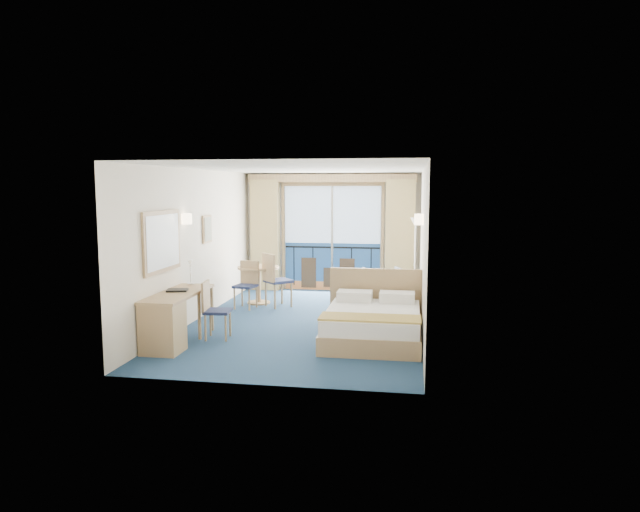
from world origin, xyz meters
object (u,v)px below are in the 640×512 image
(bed, at_px, (373,323))
(desk, at_px, (166,321))
(nightstand, at_px, (409,308))
(floor_lamp, at_px, (415,238))
(table_chair_b, at_px, (247,282))
(table_chair_a, at_px, (274,277))
(round_table, at_px, (258,275))
(desk_chair, at_px, (212,306))
(armchair, at_px, (384,285))

(bed, xyz_separation_m, desk, (-2.95, -1.01, 0.15))
(nightstand, distance_m, floor_lamp, 2.22)
(table_chair_b, bearing_deg, bed, -27.45)
(nightstand, distance_m, table_chair_a, 2.82)
(round_table, relative_size, table_chair_b, 0.92)
(bed, xyz_separation_m, floor_lamp, (0.63, 3.32, 1.04))
(bed, relative_size, floor_lamp, 1.09)
(round_table, relative_size, table_chair_a, 0.79)
(floor_lamp, xyz_separation_m, desk_chair, (-3.14, -3.60, -0.81))
(armchair, relative_size, table_chair_b, 0.85)
(desk, height_order, table_chair_a, table_chair_a)
(bed, bearing_deg, desk_chair, -173.54)
(floor_lamp, xyz_separation_m, table_chair_a, (-2.75, -1.12, -0.72))
(desk, distance_m, round_table, 3.54)
(round_table, bearing_deg, nightstand, -19.97)
(armchair, relative_size, table_chair_a, 0.73)
(bed, relative_size, nightstand, 3.94)
(desk_chair, height_order, round_table, desk_chair)
(desk, bearing_deg, desk_chair, 58.66)
(desk_chair, height_order, table_chair_b, table_chair_b)
(nightstand, relative_size, round_table, 0.57)
(table_chair_a, xyz_separation_m, table_chair_b, (-0.51, -0.15, -0.09))
(bed, bearing_deg, desk, -161.02)
(bed, relative_size, armchair, 2.42)
(bed, relative_size, desk, 1.15)
(bed, height_order, desk, bed)
(nightstand, height_order, table_chair_a, table_chair_a)
(armchair, relative_size, desk_chair, 0.86)
(desk_chair, distance_m, table_chair_a, 2.52)
(bed, distance_m, nightstand, 1.49)
(round_table, bearing_deg, desk, -96.86)
(desk, relative_size, desk_chair, 1.81)
(table_chair_a, bearing_deg, bed, -178.99)
(desk_chair, bearing_deg, nightstand, -67.31)
(floor_lamp, distance_m, desk_chair, 4.85)
(armchair, height_order, table_chair_a, table_chair_a)
(bed, xyz_separation_m, table_chair_b, (-2.63, 2.06, 0.24))
(round_table, bearing_deg, desk_chair, -89.54)
(nightstand, xyz_separation_m, round_table, (-3.08, 1.12, 0.34))
(nightstand, height_order, floor_lamp, floor_lamp)
(bed, bearing_deg, floor_lamp, 79.18)
(armchair, bearing_deg, bed, 69.63)
(armchair, bearing_deg, table_chair_b, 0.37)
(floor_lamp, xyz_separation_m, table_chair_b, (-3.27, -1.26, -0.80))
(armchair, xyz_separation_m, table_chair_a, (-2.14, -0.84, 0.25))
(floor_lamp, bearing_deg, bed, -100.82)
(nightstand, bearing_deg, bed, -111.64)
(table_chair_a, bearing_deg, table_chair_b, 62.92)
(bed, xyz_separation_m, armchair, (0.02, 3.04, 0.08))
(armchair, bearing_deg, desk, 33.79)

